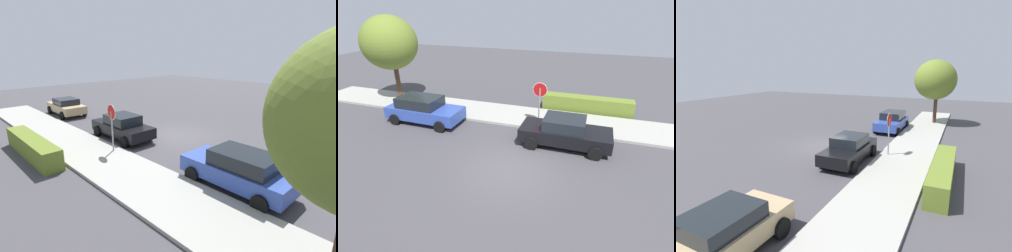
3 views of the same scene
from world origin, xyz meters
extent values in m
plane|color=#423F44|center=(0.00, 0.00, 0.00)|extent=(60.00, 60.00, 0.00)
cube|color=#9E9B93|center=(0.00, 5.44, 0.07)|extent=(32.00, 2.98, 0.14)
cylinder|color=gray|center=(0.21, 4.46, 1.13)|extent=(0.08, 0.08, 2.25)
cylinder|color=white|center=(0.21, 4.46, 2.18)|extent=(0.79, 0.07, 0.79)
cylinder|color=red|center=(0.21, 4.46, 2.18)|extent=(0.74, 0.08, 0.74)
cube|color=black|center=(1.90, 2.72, 0.61)|extent=(4.32, 1.79, 0.62)
cube|color=black|center=(1.82, 2.72, 1.20)|extent=(1.94, 1.57, 0.55)
cylinder|color=black|center=(3.37, 3.59, 0.32)|extent=(0.64, 0.22, 0.64)
cylinder|color=black|center=(3.36, 1.82, 0.32)|extent=(0.64, 0.22, 0.64)
cylinder|color=black|center=(0.43, 3.61, 0.32)|extent=(0.64, 0.22, 0.64)
cylinder|color=black|center=(0.42, 1.84, 0.32)|extent=(0.64, 0.22, 0.64)
cube|color=#2D479E|center=(-6.18, 2.98, 0.63)|extent=(4.40, 1.86, 0.65)
cube|color=black|center=(-6.46, 2.98, 1.25)|extent=(2.41, 1.61, 0.58)
cylinder|color=black|center=(-4.68, 3.85, 0.32)|extent=(0.64, 0.23, 0.64)
cylinder|color=black|center=(-4.70, 2.06, 0.32)|extent=(0.64, 0.23, 0.64)
cylinder|color=black|center=(-7.65, 3.90, 0.32)|extent=(0.64, 0.23, 0.64)
cylinder|color=black|center=(-7.67, 2.11, 0.32)|extent=(0.64, 0.23, 0.64)
cube|color=tan|center=(10.21, 2.58, 0.61)|extent=(4.19, 1.91, 0.61)
cube|color=black|center=(10.13, 2.58, 1.14)|extent=(1.99, 1.62, 0.46)
cylinder|color=black|center=(8.77, 1.75, 0.32)|extent=(0.65, 0.24, 0.64)
cylinder|color=black|center=(8.83, 3.51, 0.32)|extent=(0.65, 0.24, 0.64)
cylinder|color=#422D1E|center=(-10.28, 5.86, 1.35)|extent=(0.32, 0.32, 2.70)
ellipsoid|color=olive|center=(-10.30, 5.70, 4.00)|extent=(3.63, 3.63, 3.50)
cube|color=olive|center=(2.67, 7.62, 0.49)|extent=(5.54, 0.91, 0.99)
camera|label=1|loc=(-10.97, 11.30, 5.16)|focal=28.00mm
camera|label=2|loc=(2.78, -8.92, 6.41)|focal=28.00mm
camera|label=3|loc=(14.48, 8.23, 5.13)|focal=28.00mm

